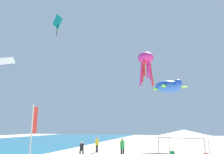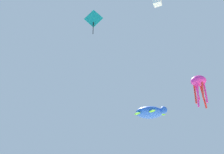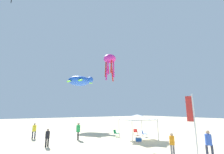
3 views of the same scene
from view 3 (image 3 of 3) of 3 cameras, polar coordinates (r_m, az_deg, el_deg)
name	(u,v)px [view 3 (image 3 of 3)]	position (r m, az deg, el deg)	size (l,w,h in m)	color
ground	(150,138)	(21.09, 13.47, -20.43)	(120.00, 120.00, 0.10)	beige
canopy_tent	(137,117)	(19.57, 8.94, -13.93)	(3.93, 3.90, 2.77)	#B7B7BC
folding_chair_right_of_tent	(116,133)	(21.41, 1.38, -19.18)	(0.77, 0.71, 0.82)	black
folding_chair_left_of_tent	(136,131)	(22.85, 8.36, -18.60)	(0.80, 0.81, 0.82)	black
folding_chair_facing_ocean	(144,133)	(21.25, 11.27, -19.03)	(0.76, 0.80, 0.82)	black
cooler_box	(138,139)	(18.60, 9.37, -21.02)	(0.66, 0.74, 0.40)	blue
banner_flag	(194,131)	(7.95, 27.22, -16.73)	(0.36, 0.06, 3.96)	silver
person_kite_handler	(172,142)	(13.75, 20.54, -20.76)	(0.37, 0.42, 1.57)	slate
person_watching_sky	(47,136)	(16.76, -21.95, -18.85)	(0.38, 0.38, 1.59)	black
person_by_tent	(209,141)	(14.04, 31.10, -19.01)	(0.45, 0.44, 1.84)	#33384C
person_far_stroller	(34,129)	(21.84, -25.90, -16.41)	(0.42, 0.42, 1.78)	#33384C
person_beachcomber	(78,130)	(19.45, -11.90, -17.83)	(0.47, 0.45, 1.88)	black
kite_octopus_magenta	(110,60)	(19.80, -0.82, 6.00)	(1.48, 1.48, 3.30)	#E02D9E
kite_turtle_blue	(80,81)	(32.19, -11.47, -1.40)	(5.81, 5.80, 2.27)	blue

